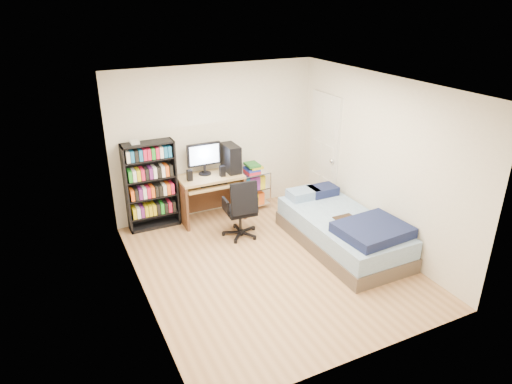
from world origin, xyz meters
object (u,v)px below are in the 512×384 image
media_shelf (151,185)px  bed (343,230)px  office_chair (241,219)px  computer_desk (215,178)px

media_shelf → bed: bearing=-38.3°
office_chair → computer_desk: bearing=100.8°
computer_desk → office_chair: computer_desk is taller
computer_desk → bed: 2.26m
media_shelf → bed: size_ratio=0.69×
media_shelf → bed: (2.37, -1.87, -0.46)m
office_chair → media_shelf: bearing=145.3°
media_shelf → office_chair: bearing=-39.1°
computer_desk → bed: bearing=-53.3°
computer_desk → office_chair: (0.09, -0.83, -0.40)m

